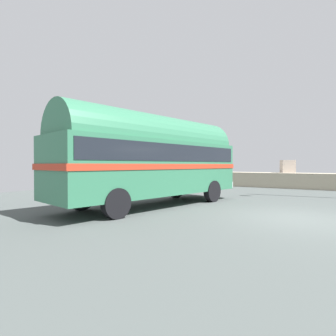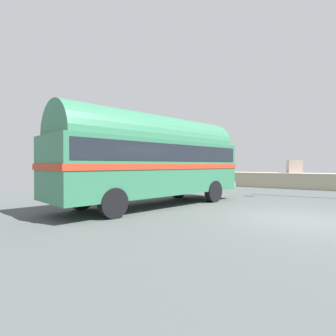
% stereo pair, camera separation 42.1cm
% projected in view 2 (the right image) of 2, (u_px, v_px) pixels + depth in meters
% --- Properties ---
extents(ground, '(32.00, 26.00, 0.02)m').
position_uv_depth(ground, '(298.00, 220.00, 8.04)').
color(ground, '#484F4D').
extents(breakwater, '(31.36, 2.01, 2.37)m').
position_uv_depth(breakwater, '(327.00, 180.00, 17.74)').
color(breakwater, '#AFA38A').
rests_on(breakwater, ground).
extents(vintage_coach, '(4.18, 8.90, 3.70)m').
position_uv_depth(vintage_coach, '(153.00, 156.00, 10.82)').
color(vintage_coach, black).
rests_on(vintage_coach, ground).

